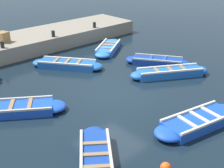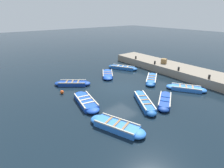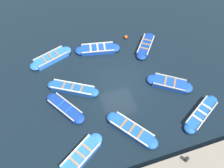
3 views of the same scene
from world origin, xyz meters
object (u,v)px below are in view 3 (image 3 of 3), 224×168
boat_outer_left (201,114)px  boat_broadside (132,130)px  boat_outer_right (169,83)px  boat_end_of_row (81,156)px  boat_drifting (146,46)px  boat_centre (51,58)px  bollard_mid_south (186,159)px  buoy_orange_near (126,37)px  boat_near_quay (98,49)px  boat_alongside (65,108)px  boat_bow_out (73,89)px

boat_outer_left → boat_broadside: size_ratio=1.02×
boat_outer_right → boat_end_of_row: same height
boat_end_of_row → boat_drifting: 10.20m
boat_centre → boat_drifting: bearing=83.0°
boat_outer_right → boat_end_of_row: size_ratio=1.00×
bollard_mid_south → buoy_orange_near: size_ratio=1.15×
bollard_mid_south → boat_centre: bearing=-150.8°
boat_drifting → boat_outer_right: bearing=1.3°
boat_outer_right → boat_near_quay: 6.36m
boat_end_of_row → boat_outer_right: bearing=113.8°
boat_broadside → bollard_mid_south: (2.81, 1.98, 0.81)m
boat_alongside → boat_drifting: 8.37m
boat_outer_left → boat_broadside: bearing=-93.8°
boat_bow_out → boat_drifting: size_ratio=1.15×
boat_drifting → bollard_mid_south: 9.70m
boat_drifting → boat_alongside: bearing=-62.2°
boat_near_quay → bollard_mid_south: (10.32, 2.08, 0.81)m
boat_end_of_row → bollard_mid_south: bearing=67.6°
boat_outer_right → boat_near_quay: bearing=-141.2°
boat_bow_out → boat_centre: 3.60m
boat_centre → bollard_mid_south: 11.99m
boat_outer_right → boat_broadside: bearing=-56.6°
boat_end_of_row → buoy_orange_near: (-8.85, 5.93, -0.01)m
boat_broadside → boat_near_quay: bearing=-179.2°
boat_outer_left → boat_broadside: boat_outer_left is taller
boat_broadside → bollard_mid_south: bollard_mid_south is taller
boat_alongside → boat_centre: 4.85m
boat_near_quay → boat_bow_out: (3.33, -2.73, 0.02)m
boat_near_quay → boat_drifting: size_ratio=1.20×
boat_drifting → boat_centre: (-0.94, -7.64, 0.02)m
boat_broadside → buoy_orange_near: (-8.23, 2.60, -0.01)m
boat_outer_left → boat_broadside: 4.72m
boat_drifting → buoy_orange_near: 1.94m
boat_near_quay → boat_centre: (-0.12, -3.75, 0.02)m
boat_near_quay → boat_centre: boat_centre is taller
boat_alongside → boat_bow_out: boat_bow_out is taller
boat_end_of_row → boat_alongside: bearing=-174.9°
boat_end_of_row → buoy_orange_near: size_ratio=10.57×
boat_bow_out → boat_drifting: boat_bow_out is taller
bollard_mid_south → buoy_orange_near: bearing=176.8°
boat_broadside → boat_centre: (-7.64, -3.86, 0.02)m
boat_outer_right → boat_broadside: 4.64m
boat_outer_left → boat_bow_out: 8.78m
boat_alongside → buoy_orange_near: boat_alongside is taller
boat_alongside → boat_centre: bearing=-177.3°
boat_outer_right → boat_outer_left: boat_outer_left is taller
boat_alongside → boat_outer_right: bearing=88.2°
boat_near_quay → boat_outer_left: bearing=31.6°
boat_outer_left → boat_bow_out: (-4.49, -7.54, 0.02)m
boat_outer_left → buoy_orange_near: size_ratio=11.45×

